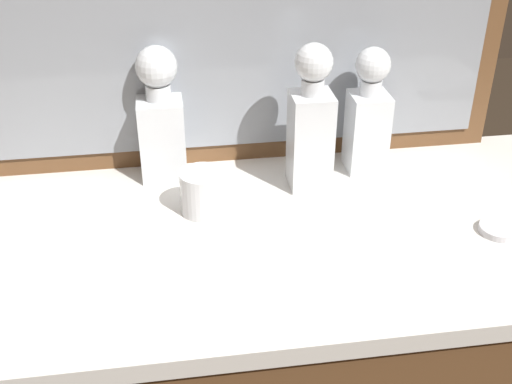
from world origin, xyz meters
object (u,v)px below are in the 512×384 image
Objects in this scene: crystal_decanter_left at (368,122)px; crystal_tumbler_center at (203,194)px; crystal_decanter_right at (311,131)px; crystal_decanter_front at (161,126)px; porcelain_dish at (500,229)px.

crystal_decanter_left is 3.09× the size of crystal_tumbler_center.
crystal_decanter_front is at bearing 163.31° from crystal_decanter_right.
crystal_decanter_left reaches higher than crystal_tumbler_center.
crystal_decanter_left is (0.13, 0.05, -0.01)m from crystal_decanter_right.
crystal_decanter_front is (-0.28, 0.08, -0.01)m from crystal_decanter_right.
crystal_decanter_front reaches higher than crystal_tumbler_center.
crystal_decanter_front is 0.18m from crystal_tumbler_center.
crystal_decanter_right is 0.24m from crystal_tumbler_center.
crystal_decanter_right is at bearing 17.67° from crystal_tumbler_center.
crystal_decanter_front reaches higher than porcelain_dish.
porcelain_dish is (0.51, -0.15, -0.03)m from crystal_tumbler_center.
crystal_decanter_front is 3.75× the size of porcelain_dish.
crystal_decanter_right is 0.14m from crystal_decanter_left.
crystal_tumbler_center is 0.53m from porcelain_dish.
crystal_decanter_front is (-0.41, 0.03, 0.00)m from crystal_decanter_left.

